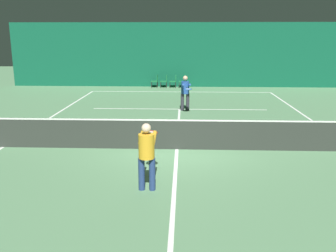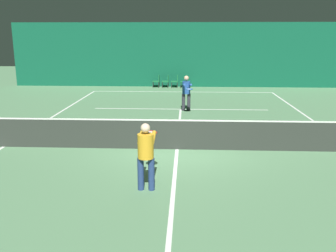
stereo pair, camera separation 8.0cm
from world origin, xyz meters
name	(u,v)px [view 2 (the right image)]	position (x,y,z in m)	size (l,w,h in m)	color
ground_plane	(177,149)	(0.00, 0.00, 0.00)	(60.00, 60.00, 0.00)	#56845B
backdrop_curtain	(183,55)	(0.00, 14.30, 2.12)	(23.00, 0.12, 4.24)	#0F5138
court_line_baseline_far	(182,92)	(0.00, 11.90, 0.00)	(11.00, 0.10, 0.00)	white
court_line_service_far	(181,109)	(0.00, 6.40, 0.00)	(8.25, 0.10, 0.00)	white
court_line_sideline_left	(4,147)	(-5.50, 0.00, 0.00)	(0.10, 23.80, 0.00)	white
court_line_centre	(177,149)	(0.00, 0.00, 0.00)	(0.10, 12.80, 0.00)	white
tennis_net	(177,133)	(0.00, 0.00, 0.51)	(12.00, 0.10, 1.07)	#2D332D
player_near	(146,151)	(-0.62, -3.08, 0.91)	(0.40, 1.31, 1.56)	navy
player_far	(186,91)	(0.26, 6.07, 0.94)	(0.51, 1.36, 1.62)	#2D2D38
courtside_chair_0	(157,80)	(-1.70, 13.75, 0.49)	(0.44, 0.44, 0.84)	#2D2D2D
courtside_chair_1	(166,80)	(-1.08, 13.75, 0.49)	(0.44, 0.44, 0.84)	#2D2D2D
courtside_chair_2	(176,80)	(-0.46, 13.75, 0.49)	(0.44, 0.44, 0.84)	#2D2D2D
courtside_chair_3	(185,80)	(0.16, 13.75, 0.49)	(0.44, 0.44, 0.84)	#2D2D2D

